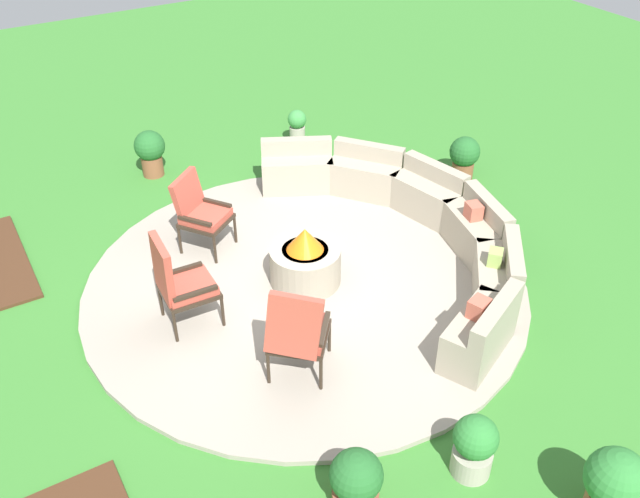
# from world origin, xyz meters

# --- Properties ---
(ground_plane) EXTENTS (24.00, 24.00, 0.00)m
(ground_plane) POSITION_xyz_m (0.00, 0.00, 0.00)
(ground_plane) COLOR #387A2D
(patio_circle) EXTENTS (5.21, 5.21, 0.06)m
(patio_circle) POSITION_xyz_m (0.00, 0.00, 0.03)
(patio_circle) COLOR #9E9384
(patio_circle) RESTS_ON ground_plane
(fire_pit) EXTENTS (0.83, 0.83, 0.74)m
(fire_pit) POSITION_xyz_m (0.00, 0.00, 0.35)
(fire_pit) COLOR #9E937F
(fire_pit) RESTS_ON patio_circle
(curved_stone_bench) EXTENTS (4.76, 2.09, 0.72)m
(curved_stone_bench) POSITION_xyz_m (0.04, 1.61, 0.36)
(curved_stone_bench) COLOR #9E937F
(curved_stone_bench) RESTS_ON patio_circle
(lounge_chair_front_left) EXTENTS (0.75, 0.77, 1.01)m
(lounge_chair_front_left) POSITION_xyz_m (-1.29, -0.76, 0.59)
(lounge_chair_front_left) COLOR #2D2319
(lounge_chair_front_left) RESTS_ON patio_circle
(lounge_chair_front_right) EXTENTS (0.55, 0.59, 1.14)m
(lounge_chair_front_right) POSITION_xyz_m (-0.03, -1.51, 0.63)
(lounge_chair_front_right) COLOR #2D2319
(lounge_chair_front_right) RESTS_ON patio_circle
(lounge_chair_back_left) EXTENTS (0.80, 0.83, 1.11)m
(lounge_chair_back_left) POSITION_xyz_m (1.27, -0.81, 0.62)
(lounge_chair_back_left) COLOR #2D2319
(lounge_chair_back_left) RESTS_ON patio_circle
(potted_plant_0) EXTENTS (0.50, 0.50, 0.78)m
(potted_plant_0) POSITION_xyz_m (3.95, 0.55, 0.44)
(potted_plant_0) COLOR brown
(potted_plant_0) RESTS_ON ground_plane
(potted_plant_1) EXTENTS (0.44, 0.44, 0.65)m
(potted_plant_1) POSITION_xyz_m (2.83, -1.14, 0.35)
(potted_plant_1) COLOR brown
(potted_plant_1) RESTS_ON ground_plane
(potted_plant_2) EXTENTS (0.30, 0.30, 0.58)m
(potted_plant_2) POSITION_xyz_m (-3.31, 1.74, 0.32)
(potted_plant_2) COLOR #A89E8E
(potted_plant_2) RESTS_ON ground_plane
(potted_plant_3) EXTENTS (0.45, 0.45, 0.71)m
(potted_plant_3) POSITION_xyz_m (-3.51, -0.64, 0.41)
(potted_plant_3) COLOR brown
(potted_plant_3) RESTS_ON ground_plane
(potted_plant_4) EXTENTS (0.39, 0.39, 0.64)m
(potted_plant_4) POSITION_xyz_m (3.03, -0.07, 0.34)
(potted_plant_4) COLOR #A89E8E
(potted_plant_4) RESTS_ON ground_plane
(potted_plant_5) EXTENTS (0.45, 0.45, 0.66)m
(potted_plant_5) POSITION_xyz_m (-1.06, 3.30, 0.37)
(potted_plant_5) COLOR brown
(potted_plant_5) RESTS_ON ground_plane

